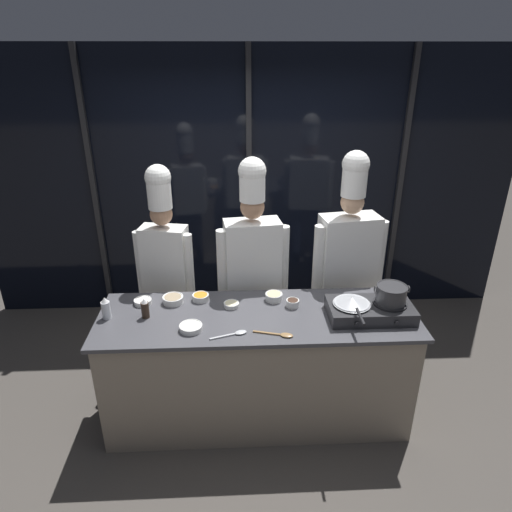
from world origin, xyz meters
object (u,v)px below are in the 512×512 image
(stock_pot, at_px, (391,294))
(prep_bowl_carrots, at_px, (201,297))
(prep_bowl_noodles, at_px, (231,304))
(prep_bowl_soy_glaze, at_px, (293,303))
(frying_pan, at_px, (352,301))
(chef_line, at_px, (348,253))
(prep_bowl_ginger, at_px, (274,296))
(prep_bowl_garlic, at_px, (191,327))
(serving_spoon_slotted, at_px, (281,335))
(squeeze_bottle_clear, at_px, (106,308))
(serving_spoon_solid, at_px, (236,333))
(prep_bowl_mushrooms, at_px, (173,299))
(chef_head, at_px, (165,257))
(portable_stove, at_px, (370,310))
(chef_sous, at_px, (253,258))
(squeeze_bottle_soy, at_px, (145,308))
(prep_bowl_rice, at_px, (143,301))

(stock_pot, distance_m, prep_bowl_carrots, 1.39)
(prep_bowl_noodles, bearing_deg, prep_bowl_soy_glaze, -2.63)
(frying_pan, relative_size, chef_line, 0.23)
(prep_bowl_ginger, bearing_deg, prep_bowl_garlic, -147.84)
(serving_spoon_slotted, distance_m, chef_line, 1.11)
(prep_bowl_soy_glaze, bearing_deg, squeeze_bottle_clear, -176.07)
(serving_spoon_slotted, relative_size, serving_spoon_solid, 1.07)
(serving_spoon_solid, bearing_deg, prep_bowl_mushrooms, 136.60)
(chef_head, bearing_deg, portable_stove, 166.21)
(portable_stove, bearing_deg, serving_spoon_solid, -169.25)
(prep_bowl_ginger, bearing_deg, chef_sous, 113.02)
(prep_bowl_mushrooms, relative_size, serving_spoon_slotted, 0.58)
(portable_stove, height_order, prep_bowl_soy_glaze, portable_stove)
(chef_sous, bearing_deg, stock_pot, 140.09)
(stock_pot, height_order, prep_bowl_carrots, stock_pot)
(prep_bowl_ginger, xyz_separation_m, serving_spoon_solid, (-0.29, -0.44, -0.03))
(squeeze_bottle_soy, relative_size, prep_bowl_soy_glaze, 1.56)
(frying_pan, relative_size, prep_bowl_soy_glaze, 4.71)
(prep_bowl_garlic, bearing_deg, serving_spoon_slotted, -8.98)
(prep_bowl_rice, height_order, serving_spoon_slotted, prep_bowl_rice)
(frying_pan, distance_m, prep_bowl_garlic, 1.13)
(prep_bowl_mushrooms, distance_m, chef_head, 0.47)
(prep_bowl_garlic, distance_m, chef_head, 0.87)
(frying_pan, bearing_deg, chef_line, 79.58)
(prep_bowl_mushrooms, relative_size, chef_head, 0.08)
(squeeze_bottle_soy, xyz_separation_m, prep_bowl_garlic, (0.33, -0.18, -0.05))
(prep_bowl_soy_glaze, bearing_deg, frying_pan, -22.47)
(prep_bowl_soy_glaze, xyz_separation_m, chef_head, (-0.99, 0.54, 0.15))
(prep_bowl_rice, bearing_deg, frying_pan, -9.81)
(prep_bowl_mushrooms, bearing_deg, serving_spoon_slotted, -31.38)
(stock_pot, distance_m, serving_spoon_solid, 1.12)
(portable_stove, bearing_deg, prep_bowl_noodles, 169.65)
(squeeze_bottle_soy, bearing_deg, serving_spoon_solid, -21.19)
(prep_bowl_ginger, xyz_separation_m, chef_sous, (-0.15, 0.34, 0.16))
(squeeze_bottle_clear, relative_size, serving_spoon_solid, 0.65)
(prep_bowl_garlic, bearing_deg, serving_spoon_solid, -12.57)
(portable_stove, xyz_separation_m, prep_bowl_garlic, (-1.25, -0.11, -0.03))
(prep_bowl_ginger, height_order, chef_line, chef_line)
(prep_bowl_rice, xyz_separation_m, serving_spoon_slotted, (0.99, -0.46, -0.01))
(prep_bowl_noodles, bearing_deg, prep_bowl_rice, 173.39)
(serving_spoon_solid, height_order, chef_line, chef_line)
(stock_pot, bearing_deg, prep_bowl_carrots, 167.95)
(prep_bowl_ginger, bearing_deg, stock_pot, -18.06)
(prep_bowl_noodles, bearing_deg, prep_bowl_carrots, 154.81)
(squeeze_bottle_clear, xyz_separation_m, squeeze_bottle_soy, (0.27, -0.00, -0.01))
(prep_bowl_ginger, height_order, prep_bowl_soy_glaze, same)
(squeeze_bottle_soy, bearing_deg, chef_line, 21.39)
(prep_bowl_carrots, bearing_deg, prep_bowl_garlic, -95.93)
(prep_bowl_rice, bearing_deg, chef_line, 14.67)
(squeeze_bottle_soy, height_order, serving_spoon_solid, squeeze_bottle_soy)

